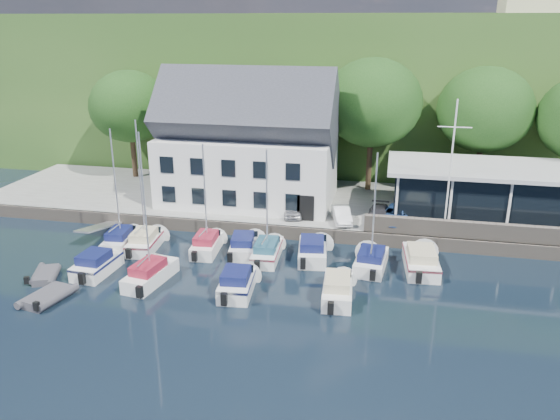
# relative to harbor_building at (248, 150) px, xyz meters

# --- Properties ---
(ground) EXTENTS (180.00, 180.00, 0.00)m
(ground) POSITION_rel_harbor_building_xyz_m (7.00, -16.50, -5.35)
(ground) COLOR black
(ground) RESTS_ON ground
(quay) EXTENTS (60.00, 13.00, 1.00)m
(quay) POSITION_rel_harbor_building_xyz_m (7.00, 1.00, -4.85)
(quay) COLOR #969691
(quay) RESTS_ON ground
(quay_face) EXTENTS (60.00, 0.30, 1.00)m
(quay_face) POSITION_rel_harbor_building_xyz_m (7.00, -5.50, -4.85)
(quay_face) COLOR #696054
(quay_face) RESTS_ON ground
(hillside) EXTENTS (160.00, 75.00, 16.00)m
(hillside) POSITION_rel_harbor_building_xyz_m (7.00, 45.50, 2.65)
(hillside) COLOR #274B1C
(hillside) RESTS_ON ground
(field_patch) EXTENTS (50.00, 30.00, 0.30)m
(field_patch) POSITION_rel_harbor_building_xyz_m (15.00, 53.50, 10.80)
(field_patch) COLOR #565E2F
(field_patch) RESTS_ON hillside
(harbor_building) EXTENTS (14.40, 8.20, 8.70)m
(harbor_building) POSITION_rel_harbor_building_xyz_m (0.00, 0.00, 0.00)
(harbor_building) COLOR silver
(harbor_building) RESTS_ON quay
(club_pavilion) EXTENTS (13.20, 7.20, 4.10)m
(club_pavilion) POSITION_rel_harbor_building_xyz_m (18.00, -0.50, -2.30)
(club_pavilion) COLOR black
(club_pavilion) RESTS_ON quay
(seawall) EXTENTS (18.00, 0.50, 1.20)m
(seawall) POSITION_rel_harbor_building_xyz_m (19.00, -5.10, -3.75)
(seawall) COLOR #696054
(seawall) RESTS_ON quay
(gangway) EXTENTS (1.20, 6.00, 1.40)m
(gangway) POSITION_rel_harbor_building_xyz_m (-9.50, -7.50, -5.35)
(gangway) COLOR silver
(gangway) RESTS_ON ground
(car_silver) EXTENTS (2.11, 3.55, 1.13)m
(car_silver) POSITION_rel_harbor_building_xyz_m (4.25, -3.03, -3.78)
(car_silver) COLOR #B5B5BA
(car_silver) RESTS_ON quay
(car_white) EXTENTS (2.01, 3.61, 1.13)m
(car_white) POSITION_rel_harbor_building_xyz_m (8.20, -3.64, -3.79)
(car_white) COLOR silver
(car_white) RESTS_ON quay
(car_dgrey) EXTENTS (1.73, 3.97, 1.14)m
(car_dgrey) POSITION_rel_harbor_building_xyz_m (10.95, -3.19, -3.78)
(car_dgrey) COLOR #2D2C31
(car_dgrey) RESTS_ON quay
(car_blue) EXTENTS (2.72, 4.25, 1.35)m
(car_blue) POSITION_rel_harbor_building_xyz_m (12.20, -3.16, -3.67)
(car_blue) COLOR #315798
(car_blue) RESTS_ON quay
(flagpole) EXTENTS (2.28, 0.20, 9.49)m
(flagpole) POSITION_rel_harbor_building_xyz_m (15.68, -4.09, 0.39)
(flagpole) COLOR silver
(flagpole) RESTS_ON quay
(tree_0) EXTENTS (7.42, 7.42, 10.14)m
(tree_0) POSITION_rel_harbor_building_xyz_m (-12.74, 4.81, 0.72)
(tree_0) COLOR #153610
(tree_0) RESTS_ON quay
(tree_1) EXTENTS (7.66, 7.66, 10.47)m
(tree_1) POSITION_rel_harbor_building_xyz_m (-6.43, 4.98, 0.88)
(tree_1) COLOR #153610
(tree_1) RESTS_ON quay
(tree_2) EXTENTS (7.67, 7.67, 10.48)m
(tree_2) POSITION_rel_harbor_building_xyz_m (3.98, 5.38, 0.89)
(tree_2) COLOR #153610
(tree_2) RESTS_ON quay
(tree_3) EXTENTS (8.45, 8.45, 11.55)m
(tree_3) POSITION_rel_harbor_building_xyz_m (9.71, 5.16, 1.43)
(tree_3) COLOR #153610
(tree_3) RESTS_ON quay
(tree_4) EXTENTS (7.98, 7.98, 10.91)m
(tree_4) POSITION_rel_harbor_building_xyz_m (19.05, 6.07, 1.10)
(tree_4) COLOR #153610
(tree_4) RESTS_ON quay
(boat_r1_0) EXTENTS (2.34, 5.80, 8.47)m
(boat_r1_0) POSITION_rel_harbor_building_xyz_m (-7.07, -9.32, -1.11)
(boat_r1_0) COLOR white
(boat_r1_0) RESTS_ON ground
(boat_r1_1) EXTENTS (2.47, 5.94, 8.71)m
(boat_r1_1) POSITION_rel_harbor_building_xyz_m (-5.16, -9.33, -1.00)
(boat_r1_1) COLOR white
(boat_r1_1) RESTS_ON ground
(boat_r1_2) EXTENTS (2.19, 5.73, 8.56)m
(boat_r1_2) POSITION_rel_harbor_building_xyz_m (-0.70, -8.91, -1.07)
(boat_r1_2) COLOR white
(boat_r1_2) RESTS_ON ground
(boat_r1_3) EXTENTS (2.75, 5.89, 1.36)m
(boat_r1_3) POSITION_rel_harbor_building_xyz_m (1.86, -8.54, -4.67)
(boat_r1_3) COLOR white
(boat_r1_3) RESTS_ON ground
(boat_r1_4) EXTENTS (2.14, 6.22, 8.29)m
(boat_r1_4) POSITION_rel_harbor_building_xyz_m (3.71, -9.18, -1.20)
(boat_r1_4) COLOR white
(boat_r1_4) RESTS_ON ground
(boat_r1_5) EXTENTS (2.78, 5.88, 1.53)m
(boat_r1_5) POSITION_rel_harbor_building_xyz_m (6.75, -8.64, -4.58)
(boat_r1_5) COLOR white
(boat_r1_5) RESTS_ON ground
(boat_r1_6) EXTENTS (2.55, 5.78, 8.53)m
(boat_r1_6) POSITION_rel_harbor_building_xyz_m (10.76, -9.34, -1.09)
(boat_r1_6) COLOR white
(boat_r1_6) RESTS_ON ground
(boat_r1_7) EXTENTS (2.71, 6.76, 1.54)m
(boat_r1_7) POSITION_rel_harbor_building_xyz_m (13.95, -8.79, -4.58)
(boat_r1_7) COLOR white
(boat_r1_7) RESTS_ON ground
(boat_r2_0) EXTENTS (2.30, 5.23, 1.51)m
(boat_r2_0) POSITION_rel_harbor_building_xyz_m (-6.52, -13.70, -4.59)
(boat_r2_0) COLOR white
(boat_r2_0) RESTS_ON ground
(boat_r2_1) EXTENTS (2.67, 6.32, 8.97)m
(boat_r2_1) POSITION_rel_harbor_building_xyz_m (-2.57, -14.21, -0.87)
(boat_r2_1) COLOR white
(boat_r2_1) RESTS_ON ground
(boat_r2_2) EXTENTS (2.51, 5.46, 1.55)m
(boat_r2_2) POSITION_rel_harbor_building_xyz_m (3.07, -14.39, -4.57)
(boat_r2_2) COLOR white
(boat_r2_2) RESTS_ON ground
(boat_r2_3) EXTENTS (2.22, 6.11, 1.49)m
(boat_r2_3) POSITION_rel_harbor_building_xyz_m (9.04, -13.82, -4.60)
(boat_r2_3) COLOR white
(boat_r2_3) RESTS_ON ground
(dinghy_0) EXTENTS (2.56, 3.17, 0.64)m
(dinghy_0) POSITION_rel_harbor_building_xyz_m (-9.31, -15.09, -5.03)
(dinghy_0) COLOR #3E3D42
(dinghy_0) RESTS_ON ground
(dinghy_1) EXTENTS (2.50, 3.47, 0.73)m
(dinghy_1) POSITION_rel_harbor_building_xyz_m (-7.44, -17.68, -4.98)
(dinghy_1) COLOR #3E3D42
(dinghy_1) RESTS_ON ground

